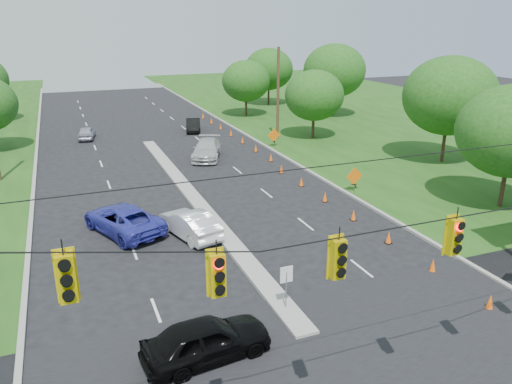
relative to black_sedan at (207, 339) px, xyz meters
name	(u,v)px	position (x,y,z in m)	size (l,w,h in m)	color
curb_left	(35,177)	(-6.22, 25.73, -0.79)	(0.25, 110.00, 0.16)	gray
curb_right	(276,153)	(13.98, 25.73, -0.79)	(0.25, 110.00, 0.16)	gray
median	(193,198)	(3.88, 16.73, -0.79)	(1.00, 34.00, 0.18)	gray
median_sign	(286,280)	(3.88, 1.73, 0.68)	(0.55, 0.06, 2.05)	gray
signal_span	(401,284)	(3.83, -5.27, 4.18)	(25.60, 0.32, 9.00)	#422D1C
utility_pole_far_right	(278,94)	(16.38, 30.73, 3.71)	(0.28, 0.28, 9.00)	#422D1C
cone_0	(490,302)	(11.83, -1.27, -0.44)	(0.32, 0.32, 0.70)	#FF5F11
cone_1	(433,265)	(11.83, 2.23, -0.44)	(0.32, 0.32, 0.70)	#FF5F11
cone_2	(389,237)	(11.83, 5.73, -0.44)	(0.32, 0.32, 0.70)	#FF5F11
cone_3	(354,215)	(11.83, 9.23, -0.44)	(0.32, 0.32, 0.70)	#FF5F11
cone_4	(325,197)	(11.83, 12.73, -0.44)	(0.32, 0.32, 0.70)	#FF5F11
cone_5	(301,182)	(11.83, 16.23, -0.44)	(0.32, 0.32, 0.70)	#FF5F11
cone_6	(281,169)	(11.83, 19.73, -0.44)	(0.32, 0.32, 0.70)	#FF5F11
cone_7	(271,157)	(12.43, 23.23, -0.44)	(0.32, 0.32, 0.70)	#FF5F11
cone_8	(256,148)	(12.43, 26.73, -0.44)	(0.32, 0.32, 0.70)	#FF5F11
cone_9	(243,140)	(12.43, 30.23, -0.44)	(0.32, 0.32, 0.70)	#FF5F11
cone_10	(231,133)	(12.43, 33.73, -0.44)	(0.32, 0.32, 0.70)	#FF5F11
cone_11	(221,126)	(12.43, 37.23, -0.44)	(0.32, 0.32, 0.70)	#FF5F11
cone_12	(211,121)	(12.43, 40.73, -0.44)	(0.32, 0.32, 0.70)	#FF5F11
cone_13	(203,116)	(12.43, 44.23, -0.44)	(0.32, 0.32, 0.70)	#FF5F11
work_sign_1	(354,177)	(14.68, 13.73, 0.30)	(1.27, 0.58, 1.37)	black
work_sign_2	(274,136)	(14.68, 27.73, 0.30)	(1.27, 0.58, 1.37)	black
tree_7	(512,131)	(21.88, 7.73, 4.17)	(6.72, 6.72, 7.84)	black
tree_8	(450,96)	(25.88, 17.73, 4.79)	(7.56, 7.56, 8.82)	black
tree_9	(314,95)	(19.88, 29.73, 3.55)	(5.88, 5.88, 6.86)	black
tree_10	(334,71)	(27.88, 39.73, 4.79)	(7.56, 7.56, 8.82)	black
tree_11	(269,69)	(23.88, 50.73, 4.17)	(6.72, 6.72, 7.84)	black
tree_12	(246,81)	(17.88, 43.73, 3.55)	(5.88, 5.88, 6.86)	black
black_sedan	(207,339)	(0.00, 0.00, 0.00)	(1.86, 4.62, 1.57)	black
white_sedan	(190,224)	(2.11, 10.56, -0.03)	(1.60, 4.58, 1.51)	silver
blue_pickup	(123,219)	(-1.24, 12.51, 0.00)	(2.62, 5.67, 1.58)	#3134A9
silver_car_far	(207,149)	(7.67, 26.23, 0.01)	(2.24, 5.51, 1.60)	#B7B7B7
silver_car_oncoming	(86,133)	(-1.56, 37.81, -0.15)	(1.50, 3.73, 1.27)	#A1A0B1
dark_car_receding	(193,125)	(9.45, 37.57, -0.09)	(1.48, 4.24, 1.40)	black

